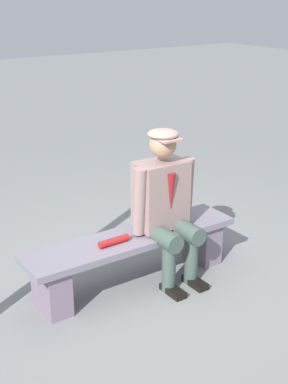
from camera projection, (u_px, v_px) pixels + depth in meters
ground_plane at (133, 282)px, 4.41m from camera, size 30.00×30.00×0.00m
bench at (133, 251)px, 4.31m from camera, size 1.82×0.41×0.42m
seated_man at (165, 201)px, 4.27m from camera, size 0.58×0.58×1.26m
rolled_magazine at (114, 241)px, 4.11m from camera, size 0.26×0.06×0.06m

